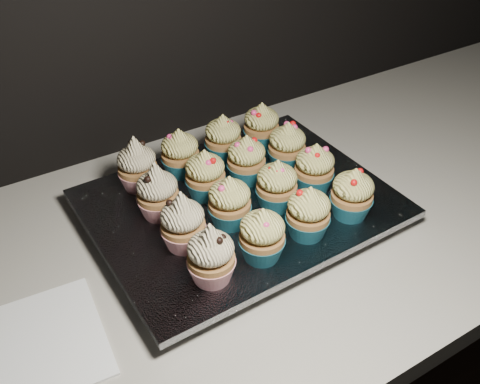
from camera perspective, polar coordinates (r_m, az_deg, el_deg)
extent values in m
cube|color=beige|center=(0.84, -0.28, -4.88)|extent=(2.44, 0.64, 0.04)
cube|color=white|center=(0.72, -21.17, -15.16)|extent=(0.18, 0.18, 0.00)
cube|color=black|center=(0.84, 0.00, -2.10)|extent=(0.42, 0.32, 0.02)
cube|color=silver|center=(0.83, 0.00, -1.20)|extent=(0.46, 0.36, 0.01)
cone|color=#A81728|center=(0.70, -3.04, -8.26)|extent=(0.06, 0.06, 0.03)
ellipsoid|color=beige|center=(0.67, -3.15, -6.00)|extent=(0.06, 0.06, 0.04)
cone|color=beige|center=(0.65, -3.23, -4.22)|extent=(0.03, 0.03, 0.03)
cone|color=#175A6C|center=(0.73, 2.33, -5.99)|extent=(0.06, 0.06, 0.03)
ellipsoid|color=#E6DB74|center=(0.70, 2.40, -3.74)|extent=(0.06, 0.06, 0.04)
cone|color=#E6DB74|center=(0.69, 2.45, -2.30)|extent=(0.03, 0.03, 0.02)
cone|color=#175A6C|center=(0.77, 7.16, -3.58)|extent=(0.06, 0.06, 0.03)
ellipsoid|color=#E6DB74|center=(0.74, 7.38, -1.37)|extent=(0.06, 0.06, 0.04)
cone|color=#E6DB74|center=(0.73, 7.52, 0.04)|extent=(0.03, 0.03, 0.02)
cone|color=#175A6C|center=(0.81, 11.67, -1.52)|extent=(0.06, 0.06, 0.03)
ellipsoid|color=#E6DB74|center=(0.79, 12.01, 0.62)|extent=(0.06, 0.06, 0.04)
cone|color=#E6DB74|center=(0.77, 12.23, 1.98)|extent=(0.03, 0.03, 0.02)
cone|color=#A81728|center=(0.75, -5.99, -4.74)|extent=(0.06, 0.06, 0.03)
ellipsoid|color=beige|center=(0.72, -6.18, -2.52)|extent=(0.06, 0.06, 0.04)
cone|color=beige|center=(0.71, -6.33, -0.78)|extent=(0.03, 0.03, 0.03)
cone|color=#175A6C|center=(0.78, -1.10, -2.43)|extent=(0.06, 0.06, 0.03)
ellipsoid|color=#E6DB74|center=(0.76, -1.13, -0.22)|extent=(0.06, 0.06, 0.04)
cone|color=#E6DB74|center=(0.74, -1.15, 1.18)|extent=(0.03, 0.03, 0.02)
cone|color=#175A6C|center=(0.81, 3.87, -0.61)|extent=(0.06, 0.06, 0.03)
ellipsoid|color=#E6DB74|center=(0.79, 3.99, 1.56)|extent=(0.06, 0.06, 0.04)
cone|color=#E6DB74|center=(0.78, 4.06, 2.93)|extent=(0.03, 0.03, 0.02)
cone|color=#175A6C|center=(0.85, 7.80, 1.22)|extent=(0.06, 0.06, 0.03)
ellipsoid|color=#E6DB74|center=(0.83, 8.01, 3.33)|extent=(0.06, 0.06, 0.04)
cone|color=#E6DB74|center=(0.82, 8.15, 4.66)|extent=(0.03, 0.03, 0.02)
cone|color=#A81728|center=(0.80, -8.61, -1.49)|extent=(0.06, 0.06, 0.03)
ellipsoid|color=beige|center=(0.78, -8.86, 0.68)|extent=(0.06, 0.06, 0.04)
cone|color=beige|center=(0.76, -9.06, 2.36)|extent=(0.03, 0.03, 0.03)
cone|color=#175A6C|center=(0.83, -3.66, 0.53)|extent=(0.06, 0.06, 0.03)
ellipsoid|color=#E6DB74|center=(0.81, -3.76, 2.68)|extent=(0.06, 0.06, 0.04)
cone|color=#E6DB74|center=(0.80, -3.83, 4.03)|extent=(0.03, 0.03, 0.02)
cone|color=#175A6C|center=(0.86, 0.68, 2.18)|extent=(0.06, 0.06, 0.03)
ellipsoid|color=#E6DB74|center=(0.84, 0.69, 4.28)|extent=(0.06, 0.06, 0.04)
cone|color=#E6DB74|center=(0.83, 0.71, 5.61)|extent=(0.03, 0.03, 0.02)
cone|color=#175A6C|center=(0.90, 4.96, 3.62)|extent=(0.06, 0.06, 0.03)
ellipsoid|color=#E6DB74|center=(0.88, 5.09, 5.67)|extent=(0.06, 0.06, 0.04)
cone|color=#E6DB74|center=(0.87, 5.17, 6.96)|extent=(0.03, 0.03, 0.02)
cone|color=#A81728|center=(0.86, -10.71, 1.42)|extent=(0.06, 0.06, 0.03)
ellipsoid|color=beige|center=(0.84, -11.00, 3.50)|extent=(0.06, 0.06, 0.04)
cone|color=beige|center=(0.83, -11.23, 5.11)|extent=(0.03, 0.03, 0.03)
cone|color=#175A6C|center=(0.89, -6.30, 2.87)|extent=(0.06, 0.06, 0.03)
ellipsoid|color=#E6DB74|center=(0.86, -6.47, 4.94)|extent=(0.06, 0.06, 0.04)
cone|color=#E6DB74|center=(0.85, -6.57, 6.24)|extent=(0.03, 0.03, 0.02)
cone|color=#175A6C|center=(0.92, -1.78, 4.50)|extent=(0.06, 0.06, 0.03)
ellipsoid|color=#E6DB74|center=(0.90, -1.83, 6.54)|extent=(0.06, 0.06, 0.04)
cone|color=#E6DB74|center=(0.89, -1.86, 7.81)|extent=(0.03, 0.03, 0.02)
cone|color=#175A6C|center=(0.95, 2.26, 5.84)|extent=(0.06, 0.06, 0.03)
ellipsoid|color=#E6DB74|center=(0.93, 2.32, 7.82)|extent=(0.06, 0.06, 0.04)
cone|color=#E6DB74|center=(0.92, 2.35, 9.06)|extent=(0.03, 0.03, 0.02)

